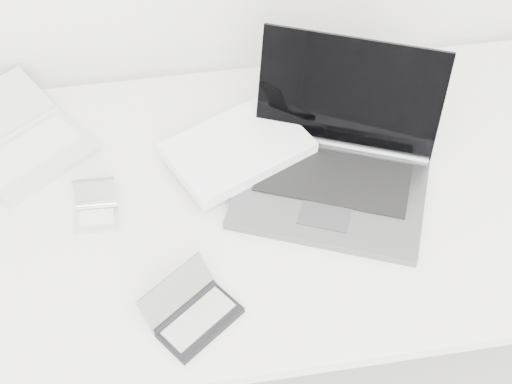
{
  "coord_description": "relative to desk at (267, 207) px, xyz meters",
  "views": [
    {
      "loc": [
        -0.17,
        0.62,
        1.9
      ],
      "look_at": [
        -0.03,
        1.51,
        0.79
      ],
      "focal_mm": 50.0,
      "sensor_mm": 36.0,
      "label": 1
    }
  ],
  "objects": [
    {
      "name": "laptop_large",
      "position": [
        0.08,
        0.05,
        0.09
      ],
      "size": [
        0.61,
        0.48,
        0.25
      ],
      "rotation": [
        0.0,
        0.0,
        -0.4
      ],
      "color": "slate",
      "rests_on": "desk"
    },
    {
      "name": "pda_silver",
      "position": [
        -0.35,
        -0.0,
        0.06
      ],
      "size": [
        0.09,
        0.09,
        0.07
      ],
      "rotation": [
        0.0,
        0.0,
        -0.05
      ],
      "color": "silver",
      "rests_on": "desk"
    },
    {
      "name": "netbook_open_white",
      "position": [
        -0.51,
        0.21,
        0.06
      ],
      "size": [
        0.37,
        0.39,
        0.06
      ],
      "rotation": [
        0.0,
        0.0,
        0.62
      ],
      "color": "silver",
      "rests_on": "desk"
    },
    {
      "name": "palmtop_charcoal",
      "position": [
        -0.18,
        -0.27,
        0.06
      ],
      "size": [
        0.19,
        0.19,
        0.08
      ],
      "rotation": [
        0.0,
        0.0,
        0.64
      ],
      "color": "black",
      "rests_on": "desk"
    },
    {
      "name": "desk",
      "position": [
        0.0,
        0.0,
        0.0
      ],
      "size": [
        1.6,
        0.8,
        0.73
      ],
      "color": "white",
      "rests_on": "ground"
    }
  ]
}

